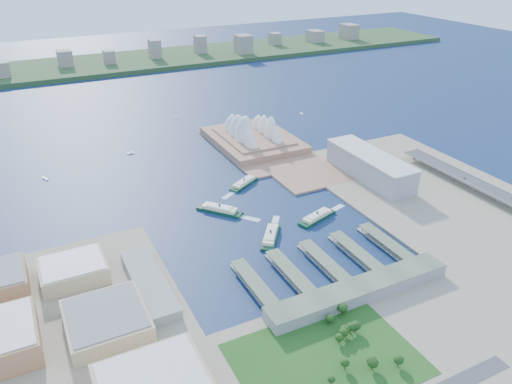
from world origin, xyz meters
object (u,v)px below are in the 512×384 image
toaster_building (370,166)px  ferry_b (244,182)px  ferry_c (271,234)px  ferry_d (317,215)px  opera_house (253,126)px  ferry_a (219,208)px  car_c (464,178)px

toaster_building → ferry_b: size_ratio=2.82×
toaster_building → ferry_c: (-206.00, -79.96, -14.97)m
toaster_building → ferry_b: bearing=160.0°
ferry_c → ferry_d: ferry_c is taller
opera_house → ferry_c: 304.20m
opera_house → ferry_c: size_ratio=3.08×
opera_house → ferry_a: opera_house is taller
ferry_b → ferry_d: (40.35, -129.26, 0.28)m
toaster_building → ferry_b: toaster_building is taller
ferry_c → ferry_d: bearing=-133.1°
opera_house → car_c: (191.00, -283.76, -16.54)m
ferry_b → ferry_d: size_ratio=0.95×
ferry_d → car_c: size_ratio=13.79×
ferry_a → ferry_c: size_ratio=1.04×
opera_house → car_c: bearing=-56.1°
opera_house → ferry_c: opera_house is taller
toaster_building → ferry_d: bearing=-153.4°
ferry_a → car_c: size_ratio=14.54×
car_c → ferry_a: bearing=-15.0°
toaster_building → car_c: (101.00, -83.76, -5.04)m
opera_house → ferry_d: 271.00m
opera_house → ferry_b: bearing=-121.1°
opera_house → ferry_d: opera_house is taller
opera_house → ferry_b: 162.31m
ferry_a → car_c: bearing=-55.0°
opera_house → ferry_b: opera_house is taller
ferry_a → ferry_d: size_ratio=1.05×
opera_house → ferry_c: bearing=-112.5°
ferry_d → car_c: bearing=-112.6°
ferry_b → toaster_building: bearing=39.4°
ferry_c → ferry_d: size_ratio=1.01×
opera_house → car_c: opera_house is taller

